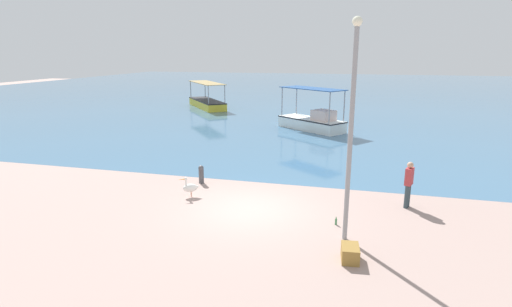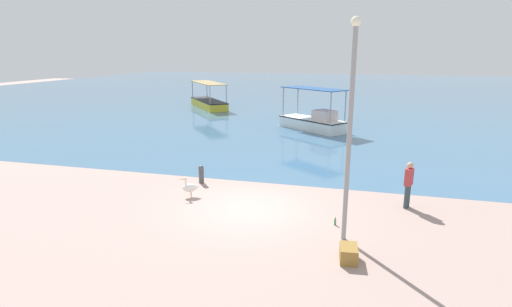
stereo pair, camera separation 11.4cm
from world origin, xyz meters
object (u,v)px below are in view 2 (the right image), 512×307
Objects in this scene: pelican at (190,187)px; fishing_boat_near_right at (314,121)px; lamp_post at (350,122)px; glass_bottle at (335,222)px; cargo_crate at (348,254)px; fisherman_standing at (408,184)px; mooring_bollard at (201,174)px; fishing_boat_outer at (209,102)px.

fishing_boat_near_right is at bearing 78.54° from pelican.
pelican is at bearing 159.66° from lamp_post.
pelican is 5.76m from glass_bottle.
cargo_crate is (3.09, -18.37, -0.45)m from fishing_boat_near_right.
fisherman_standing is at bearing -70.39° from fishing_boat_near_right.
pelican is 1.18× the size of cargo_crate.
pelican is 2.96× the size of glass_bottle.
lamp_post reaches higher than fishing_boat_near_right.
fishing_boat_near_right is at bearing 109.61° from fisherman_standing.
lamp_post is at bearing -80.36° from fishing_boat_near_right.
glass_bottle is at bearing -80.87° from fishing_boat_near_right.
glass_bottle is at bearing 102.50° from cargo_crate.
lamp_post is 7.89m from mooring_bollard.
lamp_post is 3.57m from cargo_crate.
lamp_post is at bearing -72.04° from glass_bottle.
fishing_boat_outer reaches higher than fisherman_standing.
cargo_crate is 2.51× the size of glass_bottle.
lamp_post is (2.90, -17.09, 2.88)m from fishing_boat_near_right.
fishing_boat_near_right is 14.85m from fishing_boat_outer.
mooring_bollard reaches higher than cargo_crate.
lamp_post is 9.39× the size of cargo_crate.
mooring_bollard is at bearing 147.82° from lamp_post.
fishing_boat_near_right is 17.57m from lamp_post.
fisherman_standing is 3.32m from glass_bottle.
fishing_boat_outer is at bearing 125.61° from fisherman_standing.
pelican is 8.07m from fisherman_standing.
lamp_post is at bearing -123.53° from fisherman_standing.
fisherman_standing is (4.98, -13.96, 0.25)m from fishing_boat_near_right.
pelican is 0.47× the size of fisherman_standing.
fishing_boat_near_right is 14.82m from fisherman_standing.
pelican reaches higher than glass_bottle.
fishing_boat_outer is 30.22m from lamp_post.
pelican is (8.61, -24.13, -0.17)m from fishing_boat_outer.
fishing_boat_outer reaches higher than pelican.
fishing_boat_outer is 1.05× the size of lamp_post.
lamp_post reaches higher than fishing_boat_outer.
fisherman_standing reaches higher than mooring_bollard.
fisherman_standing reaches higher than cargo_crate.
fishing_boat_outer is at bearing 118.07° from cargo_crate.
fisherman_standing is (7.99, 0.93, 0.53)m from pelican.
glass_bottle is (-0.31, 0.95, -3.43)m from lamp_post.
fishing_boat_near_right is 0.82× the size of lamp_post.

